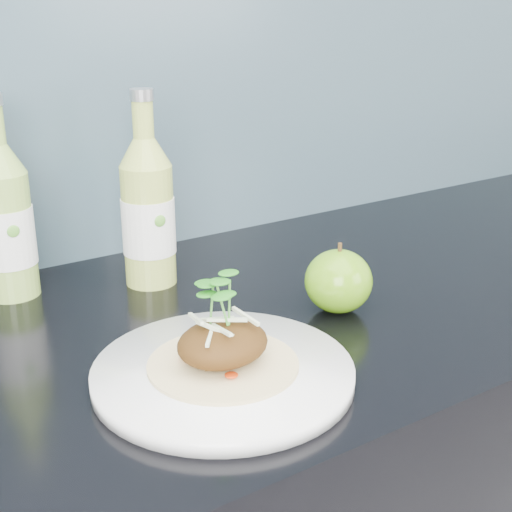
# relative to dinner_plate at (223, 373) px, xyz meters

# --- Properties ---
(subway_backsplash) EXTENTS (4.00, 0.02, 0.70)m
(subway_backsplash) POSITION_rel_dinner_plate_xyz_m (0.02, 0.42, 0.34)
(subway_backsplash) COLOR #6991A5
(subway_backsplash) RESTS_ON kitchen_counter
(dinner_plate) EXTENTS (0.29, 0.29, 0.02)m
(dinner_plate) POSITION_rel_dinner_plate_xyz_m (0.00, 0.00, 0.00)
(dinner_plate) COLOR white
(dinner_plate) RESTS_ON kitchen_counter
(pork_taco) EXTENTS (0.15, 0.15, 0.10)m
(pork_taco) POSITION_rel_dinner_plate_xyz_m (0.00, 0.00, 0.04)
(pork_taco) COLOR tan
(pork_taco) RESTS_ON dinner_plate
(green_apple) EXTENTS (0.11, 0.11, 0.09)m
(green_apple) POSITION_rel_dinner_plate_xyz_m (0.21, 0.07, 0.03)
(green_apple) COLOR #37850E
(green_apple) RESTS_ON kitchen_counter
(cider_bottle_left) EXTENTS (0.09, 0.09, 0.26)m
(cider_bottle_left) POSITION_rel_dinner_plate_xyz_m (-0.11, 0.34, 0.09)
(cider_bottle_left) COLOR #8DB44B
(cider_bottle_left) RESTS_ON kitchen_counter
(cider_bottle_right) EXTENTS (0.09, 0.09, 0.26)m
(cider_bottle_right) POSITION_rel_dinner_plate_xyz_m (0.06, 0.28, 0.09)
(cider_bottle_right) COLOR #A9BE4F
(cider_bottle_right) RESTS_ON kitchen_counter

